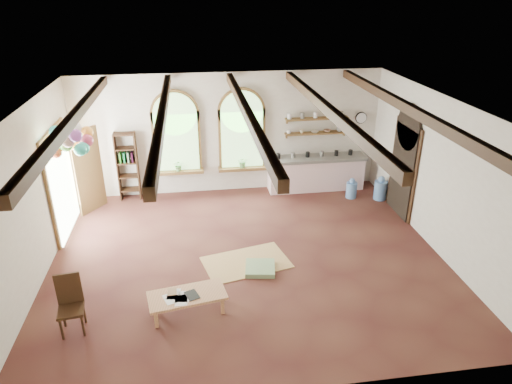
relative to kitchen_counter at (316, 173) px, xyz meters
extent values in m
plane|color=#552E23|center=(-2.30, -3.20, -0.48)|extent=(8.00, 8.00, 0.00)
cube|color=brown|center=(-3.70, 0.24, 0.97)|extent=(1.24, 0.08, 1.64)
cylinder|color=brown|center=(-3.70, 0.24, 1.72)|extent=(1.24, 0.08, 1.24)
cube|color=#7EB06A|center=(-3.70, 0.20, 0.97)|extent=(1.10, 0.04, 1.50)
cube|color=brown|center=(-3.70, 0.15, 0.18)|extent=(1.30, 0.28, 0.08)
cube|color=brown|center=(-2.00, 0.24, 0.97)|extent=(1.24, 0.08, 1.64)
cylinder|color=brown|center=(-2.00, 0.24, 1.72)|extent=(1.24, 0.08, 1.24)
cube|color=#7EB06A|center=(-2.00, 0.20, 0.97)|extent=(1.10, 0.04, 1.50)
cube|color=brown|center=(-2.00, 0.15, 0.18)|extent=(1.30, 0.28, 0.08)
cube|color=brown|center=(-6.25, -1.40, 0.67)|extent=(0.10, 1.90, 2.50)
cube|color=black|center=(1.65, -1.70, 0.62)|extent=(0.10, 1.30, 2.40)
cube|color=beige|center=(0.00, 0.00, -0.05)|extent=(2.60, 0.55, 0.86)
cube|color=#65635E|center=(0.00, 0.00, 0.42)|extent=(2.68, 0.62, 0.08)
cube|color=brown|center=(0.00, 0.18, 1.07)|extent=(1.70, 0.24, 0.04)
cube|color=brown|center=(0.00, 0.18, 1.47)|extent=(1.70, 0.24, 0.04)
cylinder|color=black|center=(1.25, 0.25, 1.42)|extent=(0.32, 0.04, 0.32)
cube|color=#322110|center=(-5.25, 0.12, 0.42)|extent=(0.03, 0.32, 1.80)
cube|color=#322110|center=(-4.75, 0.12, 0.42)|extent=(0.03, 0.32, 1.80)
cube|color=tan|center=(-3.55, -4.79, -0.13)|extent=(1.40, 0.82, 0.05)
cube|color=tan|center=(-4.07, -5.10, -0.31)|extent=(0.06, 0.06, 0.33)
cube|color=tan|center=(-2.95, -4.91, -0.31)|extent=(0.06, 0.06, 0.33)
cube|color=tan|center=(-4.14, -4.68, -0.31)|extent=(0.06, 0.06, 0.33)
cube|color=tan|center=(-3.03, -4.48, -0.31)|extent=(0.06, 0.06, 0.33)
cube|color=#322110|center=(-5.40, -5.00, -0.06)|extent=(0.45, 0.45, 0.05)
cube|color=#322110|center=(-5.42, -4.82, 0.24)|extent=(0.40, 0.09, 0.59)
cube|color=tan|center=(-2.36, -3.41, -0.47)|extent=(1.89, 1.41, 0.02)
cube|color=gray|center=(-2.12, -3.72, -0.43)|extent=(0.66, 0.66, 0.10)
cylinder|color=#5A86C1|center=(0.80, -0.70, -0.26)|extent=(0.28, 0.28, 0.43)
sphere|color=#5A86C1|center=(0.80, -0.70, 0.00)|extent=(0.15, 0.15, 0.15)
cylinder|color=#5A86C1|center=(1.52, -0.90, -0.22)|extent=(0.33, 0.33, 0.50)
sphere|color=#5A86C1|center=(1.52, -0.90, 0.08)|extent=(0.18, 0.18, 0.18)
cylinder|color=silver|center=(-5.69, -2.04, 2.30)|extent=(0.01, 0.01, 0.85)
sphere|color=#2BBE9E|center=(-5.50, -2.07, 1.69)|extent=(0.26, 0.26, 0.26)
sphere|color=#CA4367|center=(-5.43, -1.95, 1.81)|extent=(0.26, 0.26, 0.26)
sphere|color=#FEA235|center=(-5.44, -1.78, 1.93)|extent=(0.26, 0.26, 0.26)
sphere|color=white|center=(-5.64, -1.86, 2.05)|extent=(0.26, 0.26, 0.26)
sphere|color=orange|center=(-5.75, -1.77, 1.69)|extent=(0.26, 0.26, 0.26)
sphere|color=#8DAE4A|center=(-5.92, -1.77, 1.81)|extent=(0.26, 0.26, 0.26)
sphere|color=#E5706B|center=(-5.87, -1.97, 1.93)|extent=(0.26, 0.26, 0.26)
sphere|color=#2DBDC3|center=(-5.97, -2.07, 2.05)|extent=(0.26, 0.26, 0.26)
sphere|color=orange|center=(-6.00, -2.24, 1.69)|extent=(0.26, 0.26, 0.26)
sphere|color=#6CD14A|center=(-5.78, -2.21, 1.81)|extent=(0.26, 0.26, 0.26)
sphere|color=beige|center=(-5.70, -2.32, 1.93)|extent=(0.26, 0.26, 0.26)
sphere|color=#A353C2|center=(-5.53, -2.37, 2.05)|extent=(0.26, 0.26, 0.26)
sphere|color=#2BBE9E|center=(-5.53, -2.16, 1.69)|extent=(0.26, 0.26, 0.26)
imported|color=olive|center=(-3.88, -4.70, -0.09)|extent=(0.16, 0.23, 0.02)
cube|color=black|center=(-3.46, -4.83, -0.10)|extent=(0.28, 0.33, 0.01)
imported|color=#598C4C|center=(-3.70, 0.12, 0.37)|extent=(0.27, 0.23, 0.30)
imported|color=#598C4C|center=(-2.00, 0.12, 0.37)|extent=(0.27, 0.23, 0.30)
imported|color=white|center=(-0.75, 0.18, 1.14)|extent=(0.12, 0.10, 0.10)
imported|color=beige|center=(-0.40, 0.18, 1.14)|extent=(0.10, 0.10, 0.09)
imported|color=beige|center=(-0.05, 0.18, 1.12)|extent=(0.22, 0.22, 0.05)
imported|color=#8C664C|center=(0.30, 0.18, 1.12)|extent=(0.20, 0.20, 0.06)
imported|color=slate|center=(0.65, 0.18, 1.19)|extent=(0.18, 0.18, 0.19)
camera|label=1|loc=(-3.29, -11.23, 4.73)|focal=32.00mm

